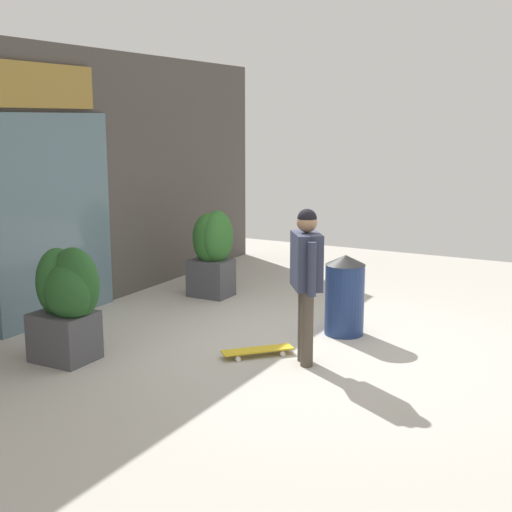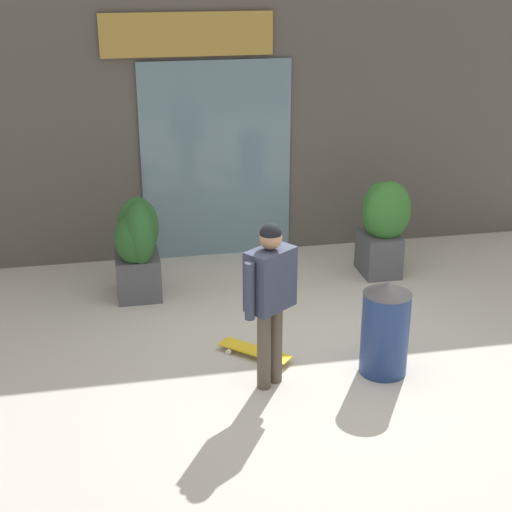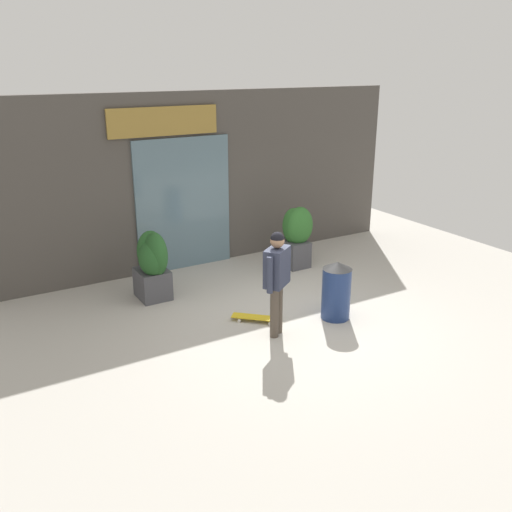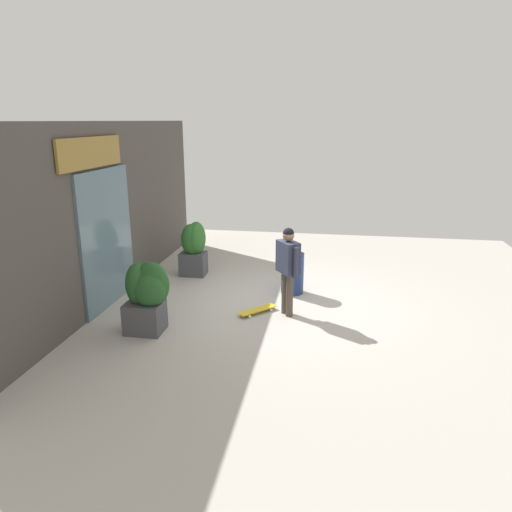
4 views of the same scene
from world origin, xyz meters
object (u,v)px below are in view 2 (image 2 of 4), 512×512
skateboarder (270,289)px  planter_box_right (383,222)px  skateboard (255,351)px  trash_bin (385,328)px  planter_box_left (137,244)px

skateboarder → planter_box_right: skateboarder is taller
skateboard → skateboarder: bearing=136.7°
skateboard → trash_bin: 1.36m
skateboarder → skateboard: skateboarder is taller
trash_bin → skateboarder: bearing=-179.5°
skateboarder → skateboard: (-0.03, 0.55, -0.93)m
planter_box_right → trash_bin: bearing=-109.2°
planter_box_left → planter_box_right: (3.04, 0.10, 0.03)m
skateboard → planter_box_right: (1.98, 1.79, 0.63)m
skateboard → planter_box_left: bearing=-14.8°
skateboard → planter_box_right: 2.74m
planter_box_left → planter_box_right: size_ratio=0.98×
skateboarder → skateboard: bearing=-31.8°
planter_box_right → skateboard: bearing=-137.9°
skateboarder → planter_box_right: (1.95, 2.33, -0.30)m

